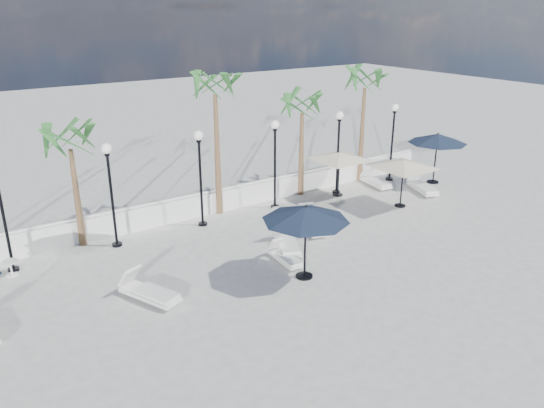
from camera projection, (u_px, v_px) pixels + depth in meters
ground at (300, 293)px, 16.20m from camera, size 100.00×100.00×0.00m
balustrade at (191, 207)px, 21.86m from camera, size 26.00×0.30×1.01m
lamppost_1 at (0, 200)px, 16.70m from camera, size 0.36×0.36×3.84m
lamppost_2 at (110, 181)px, 18.54m from camera, size 0.36×0.36×3.84m
lamppost_3 at (200, 165)px, 20.37m from camera, size 0.36×0.36×3.84m
lamppost_4 at (275, 152)px, 22.21m from camera, size 0.36×0.36×3.84m
lamppost_5 at (338, 141)px, 24.05m from camera, size 0.36×0.36×3.84m
lamppost_6 at (393, 131)px, 25.88m from camera, size 0.36×0.36×3.84m
palm_1 at (70, 145)px, 18.19m from camera, size 2.60×2.60×4.70m
palm_2 at (215, 91)px, 20.71m from camera, size 2.60×2.60×6.10m
palm_3 at (302, 110)px, 23.37m from camera, size 2.60×2.60×4.90m
palm_4 at (365, 85)px, 25.04m from camera, size 2.60×2.60×5.70m
lounger_2 at (149, 291)px, 15.79m from camera, size 1.41×2.14×0.77m
lounger_3 at (287, 242)px, 19.08m from camera, size 1.50×2.22×0.80m
lounger_4 at (311, 223)px, 20.74m from camera, size 1.26×2.21×0.79m
lounger_5 at (285, 257)px, 18.11m from camera, size 0.67×1.66×0.61m
lounger_6 at (375, 181)px, 25.80m from camera, size 0.92×1.98×0.71m
lounger_7 at (422, 187)px, 24.97m from camera, size 1.33×2.14×0.76m
side_table_1 at (11, 267)px, 17.19m from camera, size 0.51×0.51×0.50m
side_table_2 at (277, 213)px, 21.75m from camera, size 0.48×0.48×0.46m
parasol_navy_mid at (306, 214)px, 16.41m from camera, size 2.78×2.78×2.50m
parasol_navy_right at (438, 139)px, 25.59m from camera, size 2.83×2.83×2.53m
parasol_cream_sq_a at (340, 153)px, 23.89m from camera, size 4.45×4.45×2.19m
parasol_cream_sq_b at (404, 160)px, 22.52m from camera, size 4.50×4.50×2.25m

